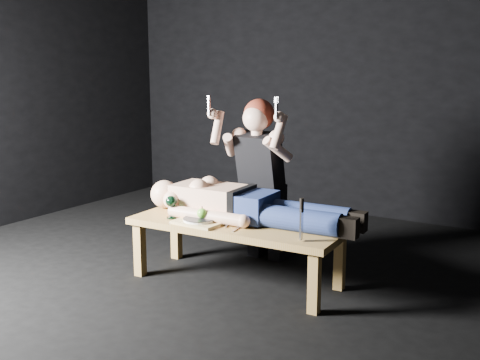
{
  "coord_description": "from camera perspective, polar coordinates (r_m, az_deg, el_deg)",
  "views": [
    {
      "loc": [
        2.38,
        -3.27,
        1.52
      ],
      "look_at": [
        0.29,
        0.16,
        0.75
      ],
      "focal_mm": 42.93,
      "sensor_mm": 36.0,
      "label": 1
    }
  ],
  "objects": [
    {
      "name": "plate",
      "position": [
        4.08,
        -4.08,
        -3.94
      ],
      "size": [
        0.24,
        0.24,
        0.02
      ],
      "primitive_type": "cylinder",
      "rotation": [
        0.0,
        0.0,
        -0.05
      ],
      "color": "white",
      "rests_on": "serving_tray"
    },
    {
      "name": "serving_tray",
      "position": [
        4.09,
        -4.07,
        -4.19
      ],
      "size": [
        0.35,
        0.26,
        0.02
      ],
      "primitive_type": "cube",
      "rotation": [
        0.0,
        0.0,
        -0.05
      ],
      "color": "tan",
      "rests_on": "table"
    },
    {
      "name": "spoon_flat",
      "position": [
        4.04,
        -1.36,
        -4.47
      ],
      "size": [
        0.09,
        0.15,
        0.01
      ],
      "primitive_type": "cube",
      "rotation": [
        0.0,
        0.0,
        0.51
      ],
      "color": "#B2B2B7",
      "rests_on": "table"
    },
    {
      "name": "fork_flat",
      "position": [
        4.15,
        -6.12,
        -4.09
      ],
      "size": [
        0.05,
        0.16,
        0.01
      ],
      "primitive_type": "cube",
      "rotation": [
        0.0,
        0.0,
        -0.24
      ],
      "color": "#B2B2B7",
      "rests_on": "table"
    },
    {
      "name": "table",
      "position": [
        4.17,
        -0.36,
        -7.21
      ],
      "size": [
        1.57,
        0.64,
        0.45
      ],
      "primitive_type": "cube",
      "rotation": [
        0.0,
        0.0,
        0.03
      ],
      "color": "#9D7B43",
      "rests_on": "ground"
    },
    {
      "name": "ground",
      "position": [
        4.32,
        -4.46,
        -9.77
      ],
      "size": [
        5.0,
        5.0,
        0.0
      ],
      "primitive_type": "plane",
      "color": "black",
      "rests_on": "ground"
    },
    {
      "name": "kneeling_woman",
      "position": [
        4.58,
        2.51,
        0.18
      ],
      "size": [
        0.74,
        0.82,
        1.34
      ],
      "primitive_type": null,
      "rotation": [
        0.0,
        0.0,
        -0.03
      ],
      "color": "black",
      "rests_on": "ground"
    },
    {
      "name": "back_wall",
      "position": [
        6.24,
        9.12,
        10.55
      ],
      "size": [
        5.0,
        0.0,
        5.0
      ],
      "primitive_type": "plane",
      "rotation": [
        1.57,
        0.0,
        0.0
      ],
      "color": "black",
      "rests_on": "ground"
    },
    {
      "name": "carving_knife",
      "position": [
        3.65,
        6.13,
        -3.95
      ],
      "size": [
        0.04,
        0.04,
        0.28
      ],
      "primitive_type": null,
      "rotation": [
        0.0,
        0.0,
        0.03
      ],
      "color": "#B2B2B7",
      "rests_on": "table"
    },
    {
      "name": "goblet",
      "position": [
        4.23,
        -6.84,
        -2.69
      ],
      "size": [
        0.09,
        0.09,
        0.17
      ],
      "primitive_type": null,
      "rotation": [
        0.0,
        0.0,
        0.03
      ],
      "color": "black",
      "rests_on": "table"
    },
    {
      "name": "lying_man",
      "position": [
        4.13,
        0.89,
        -2.14
      ],
      "size": [
        1.67,
        0.56,
        0.28
      ],
      "primitive_type": null,
      "rotation": [
        0.0,
        0.0,
        0.03
      ],
      "color": "#E3AF8F",
      "rests_on": "table"
    },
    {
      "name": "apple",
      "position": [
        4.07,
        -3.78,
        -3.33
      ],
      "size": [
        0.07,
        0.07,
        0.07
      ],
      "primitive_type": "sphere",
      "color": "#59AD29",
      "rests_on": "plate"
    },
    {
      "name": "knife_flat",
      "position": [
        3.94,
        -0.25,
        -4.85
      ],
      "size": [
        0.04,
        0.17,
        0.01
      ],
      "primitive_type": "cube",
      "rotation": [
        0.0,
        0.0,
        0.14
      ],
      "color": "#B2B2B7",
      "rests_on": "table"
    }
  ]
}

